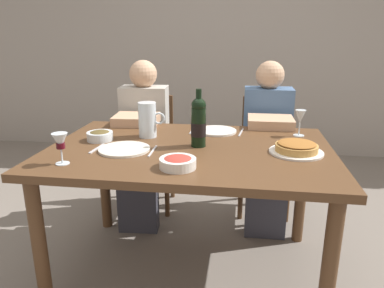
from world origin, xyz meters
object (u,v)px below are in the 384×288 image
object	(u,v)px
dining_table	(190,163)
dinner_plate_left_setting	(217,131)
wine_bottle	(199,122)
chair_right	(264,147)
olive_bowl	(100,135)
dinner_plate_right_setting	(124,149)
diner_left	(142,138)
water_pitcher	(148,122)
baked_tart	(296,148)
wine_glass_right_diner	(60,143)
diner_right	(267,141)
wine_glass_left_diner	(300,118)
chair_left	(149,144)
salad_bowl	(178,162)

from	to	relation	value
dining_table	dinner_plate_left_setting	xyz separation A→B (m)	(0.12, 0.34, 0.10)
dining_table	wine_bottle	distance (m)	0.23
chair_right	olive_bowl	bearing A→B (deg)	41.02
dinner_plate_right_setting	olive_bowl	bearing A→B (deg)	141.13
diner_left	wine_bottle	bearing A→B (deg)	124.85
water_pitcher	dinner_plate_right_setting	size ratio (longest dim) A/B	0.76
baked_tart	dinner_plate_left_setting	xyz separation A→B (m)	(-0.43, 0.35, -0.02)
wine_glass_right_diner	dinner_plate_left_setting	world-z (taller)	wine_glass_right_diner
dinner_plate_left_setting	diner_right	bearing A→B (deg)	46.00
dining_table	diner_right	xyz separation A→B (m)	(0.45, 0.68, -0.05)
wine_bottle	wine_glass_left_diner	distance (m)	0.63
wine_glass_left_diner	olive_bowl	bearing A→B (deg)	-167.10
water_pitcher	diner_right	bearing A→B (deg)	35.30
wine_glass_left_diner	chair_left	bearing A→B (deg)	152.81
olive_bowl	wine_glass_right_diner	distance (m)	0.40
water_pitcher	salad_bowl	xyz separation A→B (m)	(0.27, -0.48, -0.06)
water_pitcher	wine_glass_left_diner	bearing A→B (deg)	9.47
water_pitcher	wine_glass_right_diner	distance (m)	0.58
dinner_plate_left_setting	dinner_plate_right_setting	size ratio (longest dim) A/B	0.92
dining_table	wine_glass_right_diner	world-z (taller)	wine_glass_right_diner
water_pitcher	diner_left	world-z (taller)	diner_left
dinner_plate_right_setting	diner_right	world-z (taller)	diner_right
baked_tart	dinner_plate_right_setting	size ratio (longest dim) A/B	1.02
salad_bowl	chair_left	world-z (taller)	chair_left
chair_left	diner_right	xyz separation A→B (m)	(0.91, -0.18, 0.12)
olive_bowl	wine_glass_left_diner	size ratio (longest dim) A/B	0.94
wine_glass_right_diner	chair_left	bearing A→B (deg)	85.58
wine_glass_left_diner	chair_right	size ratio (longest dim) A/B	0.18
olive_bowl	wine_bottle	bearing A→B (deg)	-2.99
dining_table	diner_right	bearing A→B (deg)	56.48
dining_table	wine_glass_left_diner	size ratio (longest dim) A/B	9.66
diner_left	chair_right	bearing A→B (deg)	-166.03
water_pitcher	baked_tart	distance (m)	0.84
dining_table	baked_tart	distance (m)	0.56
dining_table	wine_bottle	xyz separation A→B (m)	(0.04, 0.03, 0.22)
wine_glass_left_diner	wine_glass_right_diner	distance (m)	1.33
salad_bowl	diner_right	world-z (taller)	diner_right
wine_bottle	olive_bowl	xyz separation A→B (m)	(-0.57, 0.03, -0.10)
wine_bottle	chair_left	distance (m)	1.05
dinner_plate_right_setting	diner_right	distance (m)	1.11
diner_left	baked_tart	bearing A→B (deg)	142.82
wine_glass_left_diner	dinner_plate_right_setting	size ratio (longest dim) A/B	0.58
olive_bowl	chair_left	bearing A→B (deg)	85.24
dining_table	chair_left	world-z (taller)	chair_left
wine_glass_left_diner	dinner_plate_left_setting	bearing A→B (deg)	177.67
wine_glass_right_diner	diner_right	xyz separation A→B (m)	(1.00, 1.02, -0.25)
diner_right	water_pitcher	bearing A→B (deg)	34.81
salad_bowl	dinner_plate_right_setting	bearing A→B (deg)	146.55
diner_left	chair_right	world-z (taller)	diner_left
diner_right	chair_left	bearing A→B (deg)	-11.72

